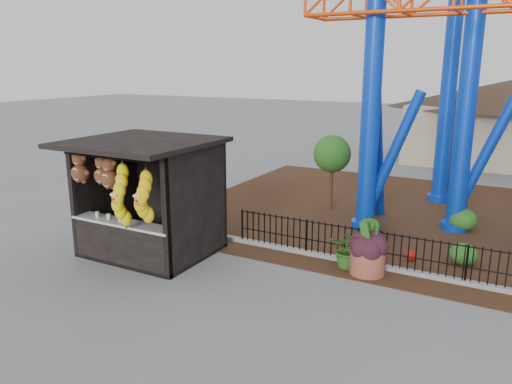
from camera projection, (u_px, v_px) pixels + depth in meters
The scene contains 9 objects.
ground at pixel (221, 291), 11.32m from camera, with size 120.00×120.00×0.00m, color slate.
mulch_bed at pixel (457, 222), 16.25m from camera, with size 18.00×12.00×0.02m, color #331E11.
curb at pixel (429, 276), 11.99m from camera, with size 18.00×0.18×0.12m, color gray.
prize_booth at pixel (143, 200), 13.09m from camera, with size 3.50×3.40×3.12m.
picket_fence at pixel (471, 266), 11.46m from camera, with size 12.20×0.06×1.00m, color black, non-canonical shape.
terracotta_planter at pixel (367, 262), 12.19m from camera, with size 0.85×0.85×0.61m, color #964936.
planter_foliage at pixel (369, 238), 12.04m from camera, with size 0.70×0.70×0.64m, color black.
potted_plant at pixel (349, 249), 12.52m from camera, with size 0.89×0.77×0.99m, color #23601C.
landscaping at pixel (486, 237), 13.99m from camera, with size 7.79×3.89×0.70m.
Camera 1 is at (5.69, -8.75, 4.97)m, focal length 35.00 mm.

